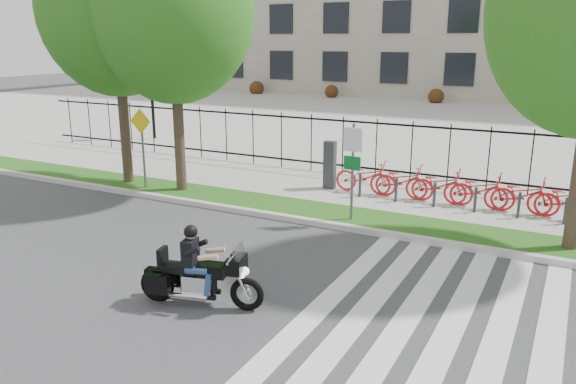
% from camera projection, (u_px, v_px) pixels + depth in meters
% --- Properties ---
extents(ground, '(120.00, 120.00, 0.00)m').
position_uv_depth(ground, '(222.00, 282.00, 11.18)').
color(ground, '#373739').
rests_on(ground, ground).
extents(curb, '(60.00, 0.20, 0.15)m').
position_uv_depth(curb, '(310.00, 222.00, 14.66)').
color(curb, beige).
rests_on(curb, ground).
extents(grass_verge, '(60.00, 1.50, 0.15)m').
position_uv_depth(grass_verge, '(323.00, 213.00, 15.39)').
color(grass_verge, '#1E5114').
rests_on(grass_verge, ground).
extents(sidewalk, '(60.00, 3.50, 0.15)m').
position_uv_depth(sidewalk, '(356.00, 192.00, 17.52)').
color(sidewalk, '#9E9B93').
rests_on(sidewalk, ground).
extents(plaza, '(80.00, 34.00, 0.10)m').
position_uv_depth(plaza, '(465.00, 122.00, 32.52)').
color(plaza, '#9E9B93').
rests_on(plaza, ground).
extents(crosswalk_stripes, '(5.70, 8.00, 0.01)m').
position_uv_depth(crosswalk_stripes, '(471.00, 341.00, 9.02)').
color(crosswalk_stripes, silver).
rests_on(crosswalk_stripes, ground).
extents(iron_fence, '(30.00, 0.06, 2.00)m').
position_uv_depth(iron_fence, '(376.00, 149.00, 18.73)').
color(iron_fence, black).
rests_on(iron_fence, sidewalk).
extents(lamp_post_left, '(1.06, 0.70, 4.25)m').
position_uv_depth(lamp_post_left, '(150.00, 72.00, 25.96)').
color(lamp_post_left, black).
rests_on(lamp_post_left, ground).
extents(street_tree_0, '(4.68, 4.68, 8.15)m').
position_uv_depth(street_tree_0, '(115.00, 8.00, 17.09)').
color(street_tree_0, '#3A2A20').
rests_on(street_tree_0, grass_verge).
extents(street_tree_1, '(4.74, 4.74, 8.10)m').
position_uv_depth(street_tree_1, '(173.00, 9.00, 16.13)').
color(street_tree_1, '#3A2A20').
rests_on(street_tree_1, grass_verge).
extents(bike_share_station, '(10.04, 0.88, 1.50)m').
position_uv_depth(bike_share_station, '(498.00, 192.00, 15.28)').
color(bike_share_station, '#2D2D33').
rests_on(bike_share_station, sidewalk).
extents(sign_pole_regulatory, '(0.50, 0.09, 2.50)m').
position_uv_depth(sign_pole_regulatory, '(352.00, 159.00, 14.21)').
color(sign_pole_regulatory, '#59595B').
rests_on(sign_pole_regulatory, grass_verge).
extents(sign_pole_warning, '(0.78, 0.09, 2.49)m').
position_uv_depth(sign_pole_warning, '(142.00, 138.00, 17.33)').
color(sign_pole_warning, '#59595B').
rests_on(sign_pole_warning, grass_verge).
extents(motorcycle_rider, '(2.33, 1.01, 1.83)m').
position_uv_depth(motorcycle_rider, '(200.00, 274.00, 10.09)').
color(motorcycle_rider, black).
rests_on(motorcycle_rider, ground).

